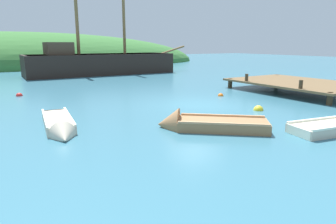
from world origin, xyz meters
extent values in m
plane|color=teal|center=(0.00, 0.00, 0.00)|extent=(120.00, 120.00, 0.00)
cube|color=brown|center=(7.79, 0.00, 0.56)|extent=(5.41, 7.65, 0.12)
cylinder|color=#433421|center=(5.43, -3.48, 0.01)|extent=(0.28, 0.28, 1.22)
cylinder|color=#433421|center=(5.43, 3.48, 0.01)|extent=(0.28, 0.28, 1.22)
cylinder|color=#433421|center=(10.14, 3.48, 0.01)|extent=(0.28, 0.28, 1.22)
cylinder|color=#433421|center=(5.33, -1.91, 0.84)|extent=(0.20, 0.20, 0.45)
cylinder|color=#433421|center=(5.33, 1.91, 0.84)|extent=(0.20, 0.20, 0.45)
ellipsoid|color=#387033|center=(-4.16, 34.20, 0.00)|extent=(54.49, 20.01, 8.96)
cube|color=black|center=(1.19, 17.09, 0.57)|extent=(13.99, 4.32, 2.74)
cube|color=#997A51|center=(1.19, 17.09, 1.89)|extent=(13.43, 3.98, 0.10)
cylinder|color=olive|center=(9.36, 16.97, 2.24)|extent=(2.95, 0.24, 0.97)
cylinder|color=olive|center=(3.70, 17.05, 6.21)|extent=(0.28, 0.28, 8.54)
cylinder|color=olive|center=(-0.90, 17.12, 5.78)|extent=(0.30, 0.30, 7.68)
cube|color=#4C3828|center=(-2.71, 17.15, 2.49)|extent=(2.24, 2.91, 1.10)
cube|color=#9E7047|center=(-1.85, -4.04, 0.11)|extent=(3.16, 2.91, 0.45)
cone|color=#9E7047|center=(-3.32, -2.83, 0.11)|extent=(1.34, 1.40, 1.20)
cube|color=tan|center=(-0.71, -4.97, 0.17)|extent=(0.82, 0.96, 0.32)
cube|color=tan|center=(-2.26, -3.70, 0.27)|extent=(0.88, 1.01, 0.05)
cube|color=tan|center=(-1.44, -4.38, 0.27)|extent=(0.88, 1.01, 0.05)
cube|color=tan|center=(-1.47, -3.58, 0.36)|extent=(2.36, 1.96, 0.07)
cube|color=tan|center=(-2.23, -4.50, 0.36)|extent=(2.36, 1.96, 0.07)
cube|color=beige|center=(-6.60, -0.47, 0.08)|extent=(1.25, 3.14, 0.40)
cone|color=beige|center=(-6.82, -2.36, 0.08)|extent=(0.95, 0.84, 0.87)
cube|color=white|center=(-6.44, 0.99, 0.14)|extent=(0.83, 0.21, 0.28)
cube|color=white|center=(-6.66, -1.01, 0.22)|extent=(0.86, 0.27, 0.05)
cube|color=white|center=(-6.54, 0.06, 0.22)|extent=(0.86, 0.27, 0.05)
cube|color=white|center=(-7.02, -0.43, 0.31)|extent=(0.41, 2.98, 0.07)
cube|color=white|center=(-6.19, -0.52, 0.31)|extent=(0.41, 2.98, 0.07)
cube|color=beige|center=(1.07, -6.16, 0.09)|extent=(3.03, 1.59, 0.42)
cube|color=white|center=(-0.30, -5.92, 0.15)|extent=(0.29, 1.00, 0.30)
cube|color=white|center=(0.58, -6.07, 0.24)|extent=(0.35, 1.04, 0.05)
cube|color=white|center=(1.16, -5.65, 0.33)|extent=(2.80, 0.56, 0.07)
sphere|color=red|center=(-7.12, 7.23, 0.00)|extent=(0.36, 0.36, 0.36)
sphere|color=yellow|center=(1.61, -2.51, 0.00)|extent=(0.44, 0.44, 0.44)
sphere|color=orange|center=(2.68, 1.26, 0.00)|extent=(0.32, 0.32, 0.32)
camera|label=1|loc=(-8.71, -11.65, 2.91)|focal=32.29mm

